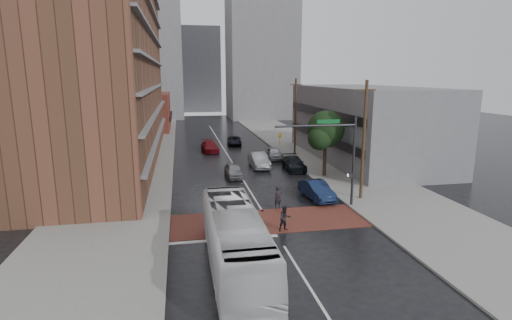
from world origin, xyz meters
TOP-DOWN VIEW (x-y plane):
  - ground at (0.00, 0.00)m, footprint 160.00×160.00m
  - crosswalk at (0.00, 0.50)m, footprint 14.00×5.00m
  - sidewalk_west at (-11.50, 25.00)m, footprint 9.00×90.00m
  - sidewalk_east at (11.50, 25.00)m, footprint 9.00×90.00m
  - apartment_block at (-14.00, 24.00)m, footprint 10.00×44.00m
  - storefront_west at (-12.00, 54.00)m, footprint 8.00×16.00m
  - building_east at (16.50, 20.00)m, footprint 11.00×26.00m
  - distant_tower_west at (-14.00, 78.00)m, footprint 18.00×16.00m
  - distant_tower_east at (14.00, 72.00)m, footprint 16.00×14.00m
  - distant_tower_center at (0.00, 95.00)m, footprint 12.00×10.00m
  - street_tree at (8.52, 12.03)m, footprint 4.20×4.10m
  - signal_mast at (5.85, 2.50)m, footprint 6.50×0.30m
  - utility_pole_near at (8.80, 4.00)m, footprint 1.60×0.26m
  - utility_pole_far at (8.80, 24.00)m, footprint 1.60×0.26m
  - transit_bus at (-3.32, -6.19)m, footprint 2.79×11.81m
  - pedestrian_a at (1.34, 3.00)m, footprint 0.79×0.64m
  - pedestrian_b at (0.71, -1.50)m, footprint 0.97×0.82m
  - car_travel_a at (-0.78, 13.62)m, footprint 1.72×4.16m
  - car_travel_b at (2.68, 17.49)m, footprint 1.84×5.18m
  - car_travel_c at (-2.12, 28.42)m, footprint 2.48×5.15m
  - suv_travel at (1.96, 33.30)m, footprint 2.58×4.76m
  - car_parked_near at (5.20, 4.92)m, footprint 2.09×4.81m
  - car_parked_mid at (6.30, 15.74)m, footprint 2.19×5.05m
  - car_parked_far at (5.52, 21.99)m, footprint 2.06×4.39m

SIDE VIEW (x-z plane):
  - ground at x=0.00m, z-range 0.00..0.00m
  - crosswalk at x=0.00m, z-range 0.00..0.02m
  - sidewalk_west at x=-11.50m, z-range 0.00..0.15m
  - sidewalk_east at x=11.50m, z-range 0.00..0.15m
  - suv_travel at x=1.96m, z-range 0.00..1.27m
  - car_travel_a at x=-0.78m, z-range 0.00..1.41m
  - car_travel_c at x=-2.12m, z-range 0.00..1.45m
  - car_parked_mid at x=6.30m, z-range 0.00..1.45m
  - car_parked_far at x=5.52m, z-range 0.00..1.45m
  - car_parked_near at x=5.20m, z-range 0.00..1.54m
  - car_travel_b at x=2.68m, z-range 0.00..1.70m
  - pedestrian_b at x=0.71m, z-range 0.00..1.75m
  - pedestrian_a at x=1.34m, z-range 0.00..1.87m
  - transit_bus at x=-3.32m, z-range 0.00..3.29m
  - storefront_west at x=-12.00m, z-range 0.00..7.00m
  - building_east at x=16.50m, z-range 0.00..9.00m
  - signal_mast at x=5.85m, z-range 1.13..8.33m
  - street_tree at x=8.52m, z-range 1.28..8.18m
  - utility_pole_near at x=8.80m, z-range 0.14..10.14m
  - utility_pole_far at x=8.80m, z-range 0.14..10.14m
  - distant_tower_center at x=0.00m, z-range 0.00..24.00m
  - apartment_block at x=-14.00m, z-range 0.00..28.00m
  - distant_tower_west at x=-14.00m, z-range 0.00..32.00m
  - distant_tower_east at x=14.00m, z-range 0.00..36.00m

